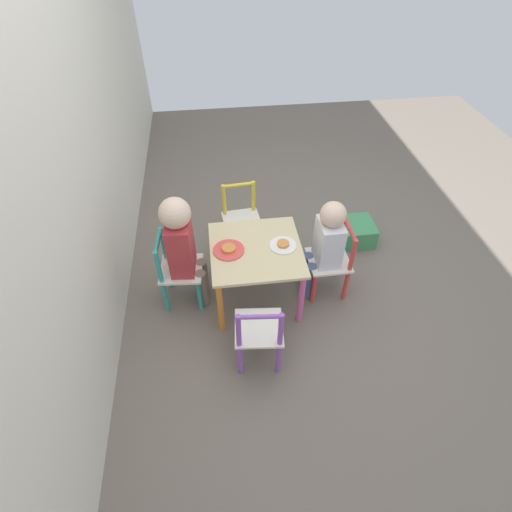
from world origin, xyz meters
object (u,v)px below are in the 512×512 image
at_px(chair_yellow, 241,221).
at_px(plate_back, 229,250).
at_px(child_back, 182,243).
at_px(child_front, 325,242).
at_px(chair_teal, 178,271).
at_px(plate_front, 283,245).
at_px(chair_red, 332,261).
at_px(kids_table, 256,256).
at_px(storage_bin, 355,232).
at_px(chair_purple, 259,333).

bearing_deg(chair_yellow, plate_back, -108.93).
bearing_deg(child_back, child_front, -87.33).
height_order(chair_teal, plate_front, chair_teal).
bearing_deg(child_back, chair_red, -87.15).
bearing_deg(plate_front, child_front, -89.23).
bearing_deg(kids_table, plate_front, -90.00).
height_order(plate_back, plate_front, same).
xyz_separation_m(chair_teal, child_back, (-0.00, -0.06, 0.23)).
bearing_deg(chair_teal, chair_yellow, -40.05).
relative_size(child_front, plate_front, 4.40).
bearing_deg(child_back, plate_back, -92.98).
distance_m(child_front, storage_bin, 0.69).
bearing_deg(chair_yellow, storage_bin, -7.01).
bearing_deg(storage_bin, child_back, 108.63).
relative_size(kids_table, chair_yellow, 1.07).
relative_size(chair_yellow, plate_front, 3.17).
distance_m(chair_red, chair_yellow, 0.72).
bearing_deg(chair_purple, child_front, -128.57).
distance_m(chair_yellow, chair_purple, 0.98).
relative_size(chair_purple, child_front, 0.72).
height_order(child_front, plate_front, child_front).
xyz_separation_m(chair_red, chair_purple, (-0.49, 0.54, 0.00)).
bearing_deg(plate_back, chair_red, -89.64).
xyz_separation_m(chair_teal, chair_yellow, (0.45, -0.45, 0.00)).
bearing_deg(storage_bin, plate_front, 124.96).
height_order(chair_purple, child_back, child_back).
xyz_separation_m(chair_teal, plate_back, (-0.04, -0.32, 0.18)).
bearing_deg(plate_front, kids_table, 90.00).
relative_size(chair_yellow, child_back, 0.65).
relative_size(chair_red, chair_purple, 1.00).
bearing_deg(plate_front, chair_purple, 156.69).
bearing_deg(kids_table, storage_bin, -60.78).
xyz_separation_m(chair_red, plate_back, (-0.00, 0.65, 0.18)).
relative_size(chair_red, chair_yellow, 1.00).
height_order(chair_red, plate_front, chair_red).
distance_m(chair_purple, child_back, 0.69).
bearing_deg(chair_yellow, chair_teal, -139.95).
distance_m(chair_red, plate_front, 0.37).
relative_size(kids_table, child_back, 0.69).
distance_m(chair_purple, child_front, 0.71).
xyz_separation_m(chair_red, plate_front, (-0.00, 0.33, 0.18)).
height_order(kids_table, plate_front, plate_front).
relative_size(chair_teal, chair_purple, 1.00).
relative_size(kids_table, child_front, 0.77).
distance_m(chair_teal, chair_purple, 0.69).
bearing_deg(plate_back, child_back, 82.13).
bearing_deg(chair_purple, chair_teal, -44.73).
height_order(chair_yellow, chair_purple, same).
relative_size(chair_purple, child_back, 0.65).
relative_size(chair_yellow, chair_purple, 1.00).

